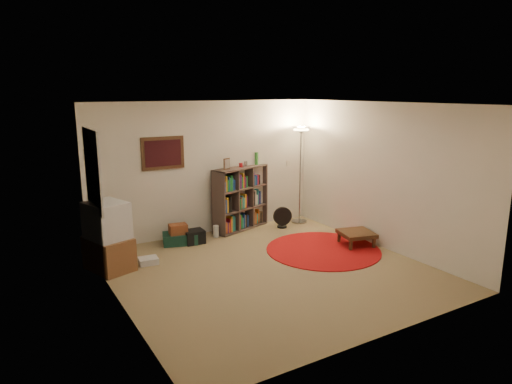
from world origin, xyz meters
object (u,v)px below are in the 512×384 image
Objects in this scene: floor_lamp at (301,143)px; tv_stand at (108,238)px; suitcase at (180,238)px; floor_fan at (282,217)px; side_table at (356,234)px; bookshelf at (240,199)px.

tv_stand is at bearing -171.41° from floor_lamp.
tv_stand is 1.55× the size of suitcase.
floor_lamp is 4.67× the size of floor_fan.
suitcase is at bearing -179.71° from floor_lamp.
side_table reaches higher than suitcase.
tv_stand is (-4.00, -0.60, -1.14)m from floor_lamp.
tv_stand is (-3.48, -0.46, 0.30)m from floor_fan.
bookshelf reaches higher than side_table.
suitcase is at bearing -170.31° from floor_fan.
suitcase is 3.13m from side_table.
floor_fan is (-0.52, -0.15, -1.43)m from floor_lamp.
bookshelf is 3.49× the size of floor_fan.
bookshelf is at bearing 169.80° from floor_lamp.
floor_fan reaches higher than suitcase.
bookshelf is 1.67m from floor_lamp.
floor_lamp is (1.28, -0.23, 1.05)m from bookshelf.
suitcase is 1.00× the size of side_table.
bookshelf is 2.85m from tv_stand.
bookshelf is 2.36m from side_table.
bookshelf is 2.17× the size of suitcase.
tv_stand reaches higher than suitcase.
side_table is (2.64, -1.69, 0.12)m from suitcase.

